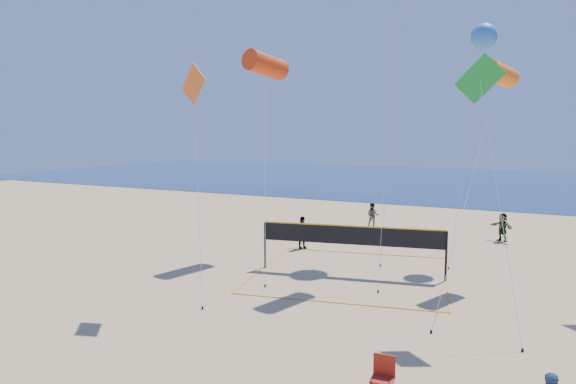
% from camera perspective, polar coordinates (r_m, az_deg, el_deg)
% --- Properties ---
extents(ocean, '(140.00, 50.00, 0.03)m').
position_cam_1_polar(ocean, '(71.00, 22.22, 0.91)').
color(ocean, navy).
rests_on(ocean, ground).
extents(far_person_0, '(1.01, 1.14, 1.85)m').
position_cam_1_polar(far_person_0, '(29.10, 1.56, -4.53)').
color(far_person_0, gray).
rests_on(far_person_0, ground).
extents(far_person_1, '(1.59, 1.35, 1.72)m').
position_cam_1_polar(far_person_1, '(33.64, 22.73, -3.64)').
color(far_person_1, gray).
rests_on(far_person_1, ground).
extents(far_person_3, '(0.93, 0.79, 1.70)m').
position_cam_1_polar(far_person_3, '(35.94, 9.39, -2.58)').
color(far_person_3, gray).
rests_on(far_person_3, ground).
extents(camp_chair, '(0.59, 0.72, 1.15)m').
position_cam_1_polar(camp_chair, '(13.83, 10.54, -19.23)').
color(camp_chair, maroon).
rests_on(camp_chair, ground).
extents(volleyball_net, '(10.08, 9.96, 2.30)m').
position_cam_1_polar(volleyball_net, '(24.03, 7.07, -5.43)').
color(volleyball_net, black).
rests_on(volleyball_net, ground).
extents(kite_0, '(4.00, 7.29, 10.86)m').
position_cam_1_polar(kite_0, '(28.14, -2.49, 13.90)').
color(kite_0, red).
rests_on(kite_0, ground).
extents(kite_2, '(1.94, 9.42, 9.72)m').
position_cam_1_polar(kite_2, '(25.07, 22.43, 12.01)').
color(kite_2, orange).
rests_on(kite_2, ground).
extents(kite_3, '(1.82, 1.42, 9.21)m').
position_cam_1_polar(kite_3, '(20.27, -10.41, 10.45)').
color(kite_3, orange).
rests_on(kite_3, ground).
extents(kite_4, '(2.70, 2.55, 9.23)m').
position_cam_1_polar(kite_4, '(18.81, 20.71, 10.46)').
color(kite_4, green).
rests_on(kite_4, ground).
extents(kite_7, '(1.53, 4.59, 12.16)m').
position_cam_1_polar(kite_7, '(29.44, 20.95, 15.84)').
color(kite_7, blue).
rests_on(kite_7, ground).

